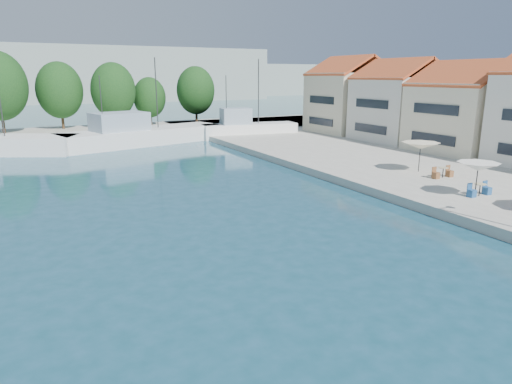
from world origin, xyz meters
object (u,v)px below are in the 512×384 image
trawler_03 (140,135)px  umbrella_white (478,167)px  umbrella_cream (421,146)px  trawler_04 (247,129)px

trawler_03 → umbrella_white: (12.16, -35.19, 1.41)m
umbrella_white → umbrella_cream: umbrella_cream is taller
trawler_03 → trawler_04: same height
trawler_04 → umbrella_cream: 27.84m
trawler_03 → umbrella_cream: trawler_03 is taller
umbrella_white → trawler_04: bearing=87.5°
trawler_04 → umbrella_cream: bearing=-79.5°
trawler_03 → umbrella_white: 37.26m
trawler_03 → trawler_04: size_ratio=1.59×
umbrella_white → umbrella_cream: bearing=69.4°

